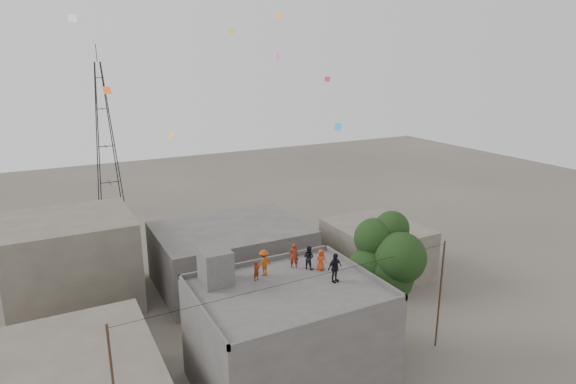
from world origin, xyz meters
name	(u,v)px	position (x,y,z in m)	size (l,w,h in m)	color
main_building	(288,339)	(0.00, 0.00, 3.05)	(10.00, 8.00, 6.10)	#4A4745
parapet	(288,287)	(0.00, 0.00, 6.25)	(10.00, 8.00, 0.30)	#4A4745
stair_head_box	(215,267)	(-3.20, 2.60, 7.10)	(1.60, 1.80, 2.00)	#4A4745
neighbor_north	(231,255)	(2.00, 14.00, 2.50)	(12.00, 9.00, 5.00)	#4A4745
neighbor_northwest	(72,262)	(-10.00, 16.00, 3.50)	(9.00, 8.00, 7.00)	#575245
neighbor_east	(376,249)	(14.00, 10.00, 2.20)	(7.00, 8.00, 4.40)	#575245
tree	(387,261)	(7.37, 0.60, 6.10)	(4.90, 4.60, 9.10)	black
utility_line	(306,335)	(0.50, -1.25, 3.83)	(20.12, 0.62, 7.40)	black
transmission_tower	(105,138)	(-4.00, 40.00, 9.07)	(2.97, 2.97, 20.01)	black
person_red_adult	(294,256)	(1.67, 2.40, 6.88)	(0.57, 0.37, 1.56)	maroon
person_orange_child	(321,260)	(2.94, 1.34, 6.75)	(0.64, 0.41, 1.30)	red
person_dark_child	(309,257)	(2.39, 1.86, 6.82)	(0.70, 0.55, 1.45)	black
person_dark_adult	(335,268)	(2.81, -0.37, 6.96)	(1.01, 0.42, 1.72)	black
person_orange_adult	(264,263)	(-0.37, 2.27, 6.89)	(1.02, 0.59, 1.58)	#993D11
person_red_child	(256,271)	(-1.04, 1.86, 6.69)	(0.43, 0.28, 1.18)	#631F0F
kites	(236,65)	(0.56, 8.11, 17.95)	(17.65, 16.84, 9.67)	#FF4F1A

